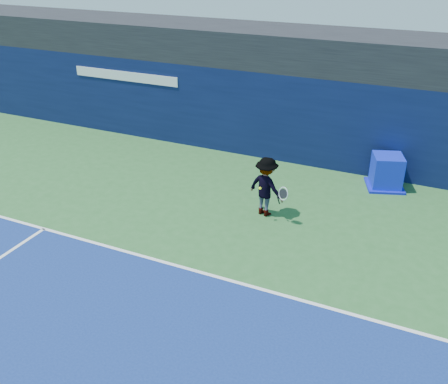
% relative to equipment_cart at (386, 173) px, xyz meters
% --- Properties ---
extents(ground, '(80.00, 80.00, 0.00)m').
position_rel_equipment_cart_xyz_m(ground, '(-2.85, -9.43, -0.48)').
color(ground, '#2B612C').
rests_on(ground, ground).
extents(baseline, '(24.00, 0.10, 0.01)m').
position_rel_equipment_cart_xyz_m(baseline, '(-2.85, -6.43, -0.47)').
color(baseline, white).
rests_on(baseline, ground).
extents(stadium_band, '(36.00, 3.00, 1.20)m').
position_rel_equipment_cart_xyz_m(stadium_band, '(-2.85, 2.07, 3.12)').
color(stadium_band, black).
rests_on(stadium_band, back_wall_assembly).
extents(back_wall_assembly, '(36.00, 1.03, 3.00)m').
position_rel_equipment_cart_xyz_m(back_wall_assembly, '(-2.86, 1.07, 1.02)').
color(back_wall_assembly, '#0A1338').
rests_on(back_wall_assembly, ground).
extents(equipment_cart, '(1.39, 1.39, 1.05)m').
position_rel_equipment_cart_xyz_m(equipment_cart, '(0.00, 0.00, 0.00)').
color(equipment_cart, '#0E1DC6').
rests_on(equipment_cart, ground).
extents(tennis_player, '(1.36, 0.93, 1.70)m').
position_rel_equipment_cart_xyz_m(tennis_player, '(-2.78, -3.18, 0.37)').
color(tennis_player, white).
rests_on(tennis_player, ground).
extents(tennis_ball, '(0.08, 0.08, 0.08)m').
position_rel_equipment_cart_xyz_m(tennis_ball, '(-2.80, -3.62, 0.51)').
color(tennis_ball, yellow).
rests_on(tennis_ball, ground).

